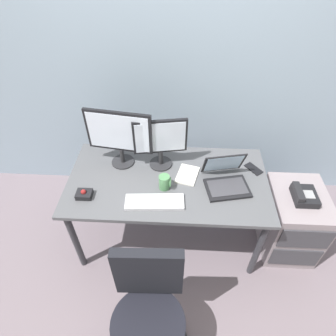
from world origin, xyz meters
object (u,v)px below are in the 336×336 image
object	(u,v)px
monitor_main	(119,135)
coffee_mug	(165,182)
file_cabinet	(291,221)
trackball_mouse	(84,194)
office_chair	(149,317)
cell_phone	(254,169)
desk_phone	(304,195)
keyboard	(155,202)
laptop	(226,179)
paper_notepad	(187,175)
monitor_side	(160,141)

from	to	relation	value
monitor_main	coffee_mug	world-z (taller)	monitor_main
file_cabinet	trackball_mouse	bearing A→B (deg)	-174.33
office_chair	coffee_mug	bearing A→B (deg)	86.44
trackball_mouse	cell_phone	size ratio (longest dim) A/B	0.77
desk_phone	keyboard	bearing A→B (deg)	-170.70
monitor_main	keyboard	xyz separation A→B (m)	(0.29, -0.41, -0.26)
laptop	cell_phone	distance (m)	0.30
file_cabinet	paper_notepad	world-z (taller)	paper_notepad
monitor_main	laptop	bearing A→B (deg)	-13.77
desk_phone	coffee_mug	distance (m)	1.05
desk_phone	monitor_main	bearing A→B (deg)	170.66
monitor_side	file_cabinet	bearing A→B (deg)	-10.70
office_chair	trackball_mouse	size ratio (longest dim) A/B	8.33
monitor_main	paper_notepad	xyz separation A→B (m)	(0.52, -0.12, -0.27)
coffee_mug	laptop	bearing A→B (deg)	7.99
laptop	office_chair	bearing A→B (deg)	-120.00
trackball_mouse	coffee_mug	size ratio (longest dim) A/B	0.96
keyboard	trackball_mouse	world-z (taller)	trackball_mouse
keyboard	monitor_side	bearing A→B (deg)	87.81
keyboard	paper_notepad	bearing A→B (deg)	51.61
monitor_main	laptop	xyz separation A→B (m)	(0.80, -0.20, -0.22)
keyboard	office_chair	bearing A→B (deg)	-88.86
paper_notepad	monitor_main	bearing A→B (deg)	166.92
keyboard	cell_phone	world-z (taller)	keyboard
file_cabinet	trackball_mouse	distance (m)	1.68
keyboard	laptop	distance (m)	0.55
monitor_side	coffee_mug	world-z (taller)	monitor_side
paper_notepad	keyboard	bearing A→B (deg)	-128.39
office_chair	cell_phone	xyz separation A→B (m)	(0.74, 1.03, 0.31)
file_cabinet	desk_phone	bearing A→B (deg)	-116.78
monitor_side	paper_notepad	bearing A→B (deg)	-28.33
trackball_mouse	file_cabinet	bearing A→B (deg)	5.67
laptop	cell_phone	bearing A→B (deg)	35.31
file_cabinet	monitor_side	distance (m)	1.29
cell_phone	trackball_mouse	bearing A→B (deg)	158.06
monitor_main	cell_phone	bearing A→B (deg)	-1.47
file_cabinet	monitor_side	world-z (taller)	monitor_side
monitor_main	monitor_side	xyz separation A→B (m)	(0.31, -0.01, -0.04)
coffee_mug	paper_notepad	distance (m)	0.22
monitor_side	keyboard	world-z (taller)	monitor_side
monitor_side	laptop	xyz separation A→B (m)	(0.49, -0.19, -0.19)
laptop	file_cabinet	bearing A→B (deg)	-1.56
monitor_main	keyboard	distance (m)	0.57
monitor_main	cell_phone	xyz separation A→B (m)	(1.04, -0.03, -0.27)
office_chair	trackball_mouse	world-z (taller)	office_chair
keyboard	paper_notepad	distance (m)	0.37
office_chair	cell_phone	distance (m)	1.30
office_chair	monitor_main	size ratio (longest dim) A/B	1.83
file_cabinet	monitor_side	bearing A→B (deg)	169.30
paper_notepad	cell_phone	world-z (taller)	paper_notepad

